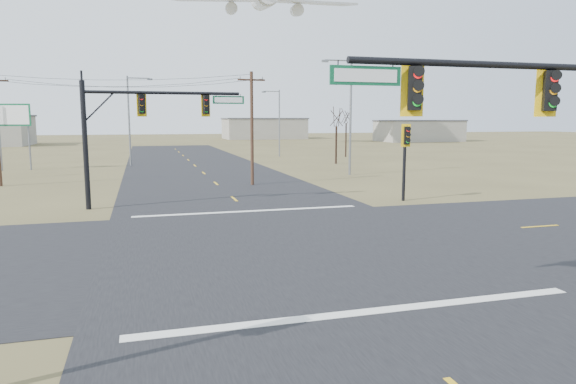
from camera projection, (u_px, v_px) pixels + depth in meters
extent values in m
plane|color=brown|center=(287.00, 244.00, 20.14)|extent=(320.00, 320.00, 0.00)
cube|color=black|center=(287.00, 244.00, 20.14)|extent=(160.00, 14.00, 0.02)
cube|color=black|center=(287.00, 244.00, 20.14)|extent=(14.00, 160.00, 0.02)
cube|color=silver|center=(368.00, 312.00, 13.00)|extent=(12.00, 0.40, 0.01)
cube|color=silver|center=(249.00, 211.00, 27.28)|extent=(12.00, 0.40, 0.01)
cylinder|color=black|center=(523.00, 66.00, 13.22)|extent=(9.76, 0.18, 0.18)
cube|color=#0B512F|center=(366.00, 76.00, 12.07)|extent=(1.80, 0.05, 0.45)
cylinder|color=black|center=(85.00, 146.00, 27.55)|extent=(0.28, 0.28, 6.92)
cylinder|color=black|center=(164.00, 93.00, 28.29)|extent=(8.41, 0.18, 0.18)
cube|color=#0B512F|center=(228.00, 100.00, 29.32)|extent=(1.80, 0.05, 0.45)
cylinder|color=black|center=(404.00, 164.00, 30.70)|extent=(0.19, 0.19, 4.45)
cylinder|color=#42291C|center=(252.00, 129.00, 37.85)|extent=(0.24, 0.24, 8.33)
cube|color=#42291C|center=(251.00, 80.00, 37.35)|extent=(2.04, 0.22, 0.12)
cylinder|color=slate|center=(0.00, 137.00, 48.82)|extent=(0.17, 0.17, 6.37)
cylinder|color=slate|center=(29.00, 137.00, 49.51)|extent=(0.17, 0.17, 6.37)
cube|color=#0B512F|center=(13.00, 115.00, 48.87)|extent=(3.29, 1.00, 2.12)
cylinder|color=slate|center=(350.00, 118.00, 44.74)|extent=(0.20, 0.20, 10.08)
cylinder|color=slate|center=(338.00, 60.00, 43.74)|extent=(2.42, 0.12, 0.12)
cube|color=slate|center=(325.00, 61.00, 43.42)|extent=(0.56, 0.26, 0.18)
cylinder|color=slate|center=(279.00, 124.00, 67.39)|extent=(0.17, 0.17, 8.70)
cylinder|color=slate|center=(272.00, 91.00, 66.52)|extent=(2.09, 0.10, 0.10)
cube|color=slate|center=(264.00, 92.00, 66.25)|extent=(0.52, 0.35, 0.16)
cylinder|color=slate|center=(129.00, 122.00, 53.43)|extent=(0.19, 0.19, 9.33)
cylinder|color=slate|center=(139.00, 78.00, 53.11)|extent=(2.24, 0.11, 0.11)
cube|color=slate|center=(150.00, 79.00, 53.42)|extent=(0.56, 0.36, 0.17)
cylinder|color=black|center=(336.00, 145.00, 56.64)|extent=(0.22, 0.22, 4.16)
cylinder|color=black|center=(346.00, 140.00, 67.04)|extent=(0.19, 0.19, 4.43)
cube|color=#9A9788|center=(264.00, 129.00, 131.33)|extent=(20.00, 12.00, 5.00)
cube|color=#9A9788|center=(419.00, 131.00, 115.70)|extent=(18.00, 10.00, 4.50)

